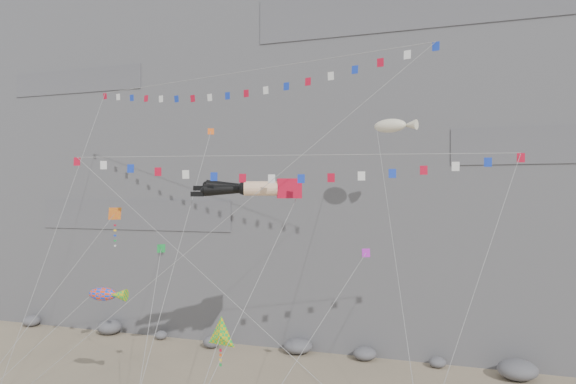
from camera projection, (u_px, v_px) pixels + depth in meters
The scene contains 12 objects.
cliff at pixel (340, 98), 63.83m from camera, with size 80.00×28.00×50.00m, color slate.
talus_boulders at pixel (298, 347), 49.65m from camera, with size 60.00×3.00×1.20m, color slate, non-canonical shape.
legs_kite at pixel (259, 189), 37.42m from camera, with size 7.45×15.15×20.03m.
flag_banner_upper at pixel (236, 73), 42.54m from camera, with size 30.05×16.18×28.64m.
flag_banner_lower at pixel (286, 156), 35.05m from camera, with size 27.46×6.77×19.21m.
harlequin_kite at pixel (114, 214), 39.96m from camera, with size 6.79×9.07×16.09m.
fish_windsock at pixel (103, 294), 36.99m from camera, with size 9.00×5.62×11.45m.
delta_kite at pixel (220, 336), 31.19m from camera, with size 2.20×6.25×8.44m.
blimp_windsock at pixel (390, 126), 42.18m from camera, with size 6.27×15.96×24.64m.
small_kite_a at pixel (209, 139), 40.71m from camera, with size 2.30×14.06×23.11m.
small_kite_b at pixel (365, 255), 36.10m from camera, with size 5.79×11.05×15.45m.
small_kite_c at pixel (161, 251), 35.34m from camera, with size 4.18×9.48×14.25m.
Camera 1 is at (15.88, -30.08, 14.18)m, focal length 35.00 mm.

